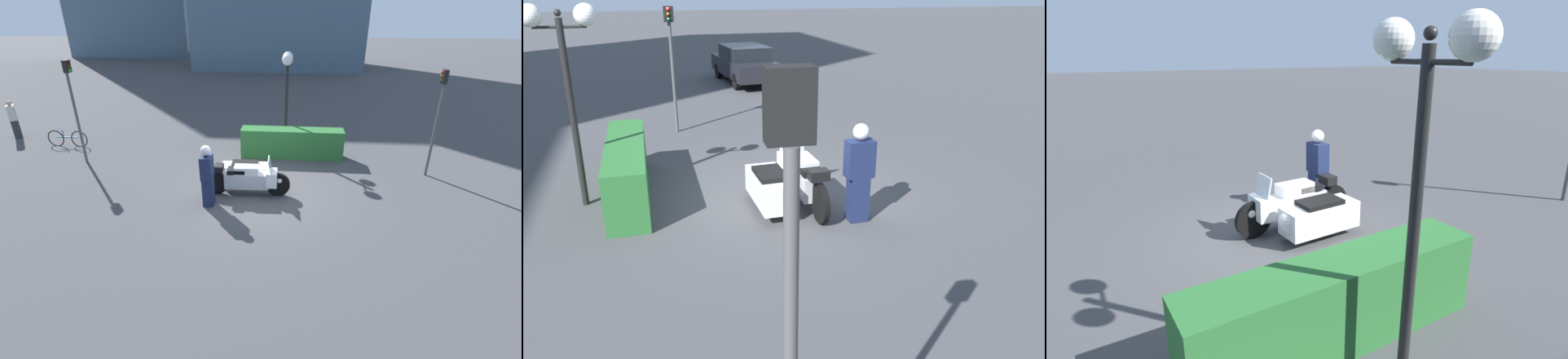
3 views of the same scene
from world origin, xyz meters
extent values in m
plane|color=#424244|center=(0.00, 0.00, 0.00)|extent=(160.00, 160.00, 0.00)
cylinder|color=black|center=(0.55, -0.20, 0.36)|extent=(0.72, 0.12, 0.72)
cylinder|color=black|center=(-1.28, -0.26, 0.36)|extent=(0.72, 0.12, 0.72)
cylinder|color=black|center=(-0.56, 0.45, 0.28)|extent=(0.56, 0.12, 0.56)
cube|color=#B7B7BC|center=(-0.36, -0.23, 0.48)|extent=(1.30, 0.43, 0.45)
cube|color=white|center=(-0.36, -0.23, 0.80)|extent=(0.72, 0.39, 0.24)
cube|color=black|center=(-0.66, -0.24, 0.78)|extent=(0.53, 0.39, 0.12)
cube|color=white|center=(0.37, -0.20, 0.57)|extent=(0.34, 0.54, 0.44)
cube|color=silver|center=(0.32, -0.20, 0.98)|extent=(0.13, 0.51, 0.40)
sphere|color=white|center=(0.60, -0.20, 0.50)|extent=(0.18, 0.18, 0.18)
cube|color=white|center=(-0.50, 0.46, 0.42)|extent=(1.48, 0.65, 0.50)
sphere|color=white|center=(0.12, 0.48, 0.44)|extent=(0.47, 0.47, 0.47)
cube|color=black|center=(-0.50, 0.46, 0.71)|extent=(0.82, 0.54, 0.09)
cube|color=black|center=(-1.16, -0.25, 0.85)|extent=(0.25, 0.36, 0.18)
cube|color=#192347|center=(-1.35, -0.92, 0.41)|extent=(0.30, 0.34, 0.82)
cube|color=#192347|center=(-1.35, -0.92, 1.15)|extent=(0.30, 0.48, 0.65)
sphere|color=tan|center=(-1.35, -0.92, 1.59)|extent=(0.22, 0.22, 0.22)
sphere|color=white|center=(-1.35, -0.92, 1.63)|extent=(0.28, 0.28, 0.28)
cube|color=#28662D|center=(0.92, 3.00, 0.54)|extent=(3.76, 0.73, 1.08)
cylinder|color=black|center=(0.65, 3.81, 1.71)|extent=(0.12, 0.12, 3.41)
cylinder|color=black|center=(0.65, 3.81, 3.26)|extent=(0.05, 0.87, 0.05)
sphere|color=white|center=(0.65, 4.24, 3.46)|extent=(0.39, 0.39, 0.39)
sphere|color=white|center=(0.65, 3.37, 3.46)|extent=(0.39, 0.39, 0.39)
sphere|color=black|center=(0.65, 3.81, 3.49)|extent=(0.12, 0.12, 0.12)
camera|label=1|loc=(0.90, -9.40, 4.87)|focal=24.00mm
camera|label=2|loc=(-8.95, 2.51, 3.93)|focal=35.00mm
camera|label=3|loc=(3.41, 6.31, 3.33)|focal=28.00mm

